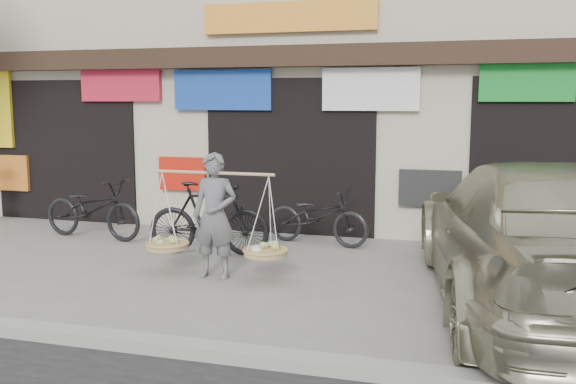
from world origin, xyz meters
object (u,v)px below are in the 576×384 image
(suv, at_px, (542,236))
(street_vendor, at_px, (215,221))
(bike_1, at_px, (209,219))
(bike_2, at_px, (318,217))
(bike_0, at_px, (93,209))

(suv, bearing_deg, street_vendor, -11.25)
(bike_1, distance_m, bike_2, 1.82)
(bike_0, distance_m, suv, 7.16)
(bike_1, bearing_deg, suv, -113.90)
(bike_1, xyz_separation_m, suv, (4.55, -1.36, 0.29))
(street_vendor, xyz_separation_m, bike_1, (-0.58, 1.14, -0.21))
(street_vendor, height_order, suv, suv)
(bike_0, distance_m, bike_2, 3.81)
(street_vendor, bearing_deg, bike_1, 117.11)
(bike_2, bearing_deg, bike_0, 109.73)
(suv, bearing_deg, bike_2, -46.51)
(street_vendor, relative_size, bike_2, 1.12)
(bike_0, xyz_separation_m, bike_2, (3.76, 0.60, -0.05))
(bike_0, relative_size, suv, 0.32)
(bike_1, height_order, suv, suv)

